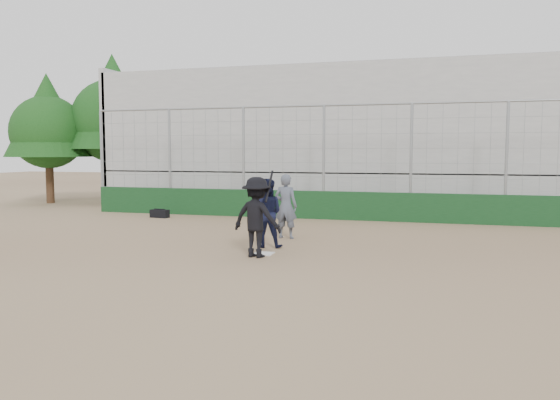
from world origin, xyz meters
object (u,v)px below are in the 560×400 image
(equipment_bag, at_px, (160,214))
(catcher_crouched, at_px, (266,224))
(batter_at_plate, at_px, (257,217))
(umpire, at_px, (286,209))

(equipment_bag, bearing_deg, catcher_crouched, -41.11)
(equipment_bag, bearing_deg, batter_at_plate, -46.75)
(umpire, bearing_deg, batter_at_plate, 98.67)
(catcher_crouched, xyz_separation_m, umpire, (0.08, 1.54, 0.22))
(batter_at_plate, height_order, umpire, batter_at_plate)
(batter_at_plate, bearing_deg, catcher_crouched, 97.37)
(batter_at_plate, bearing_deg, equipment_bag, 133.25)
(catcher_crouched, height_order, equipment_bag, catcher_crouched)
(batter_at_plate, relative_size, equipment_bag, 2.79)
(catcher_crouched, relative_size, umpire, 0.72)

